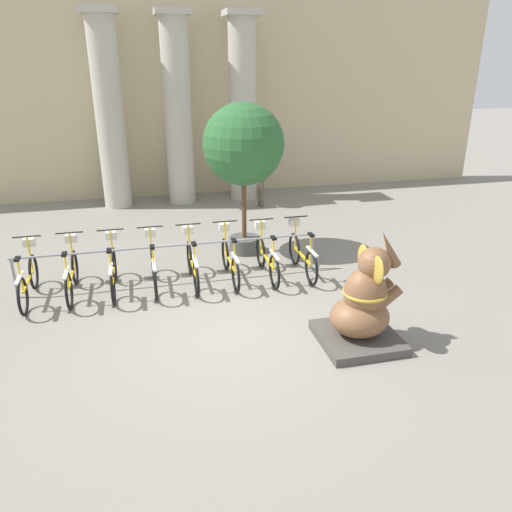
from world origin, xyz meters
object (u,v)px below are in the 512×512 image
at_px(bicycle_1, 72,274).
at_px(bicycle_4, 192,263).
at_px(bicycle_0, 28,279).
at_px(elephant_statue, 363,306).
at_px(bicycle_6, 267,257).
at_px(person_pedestrian, 261,173).
at_px(bicycle_5, 230,260).
at_px(bicycle_2, 113,270).
at_px(bicycle_3, 153,267).
at_px(potted_tree, 244,148).
at_px(bicycle_7, 302,254).

relative_size(bicycle_1, bicycle_4, 1.00).
height_order(bicycle_0, elephant_statue, elephant_statue).
bearing_deg(bicycle_4, bicycle_6, -1.11).
relative_size(bicycle_0, person_pedestrian, 1.06).
relative_size(bicycle_5, bicycle_6, 1.00).
distance_m(bicycle_4, elephant_statue, 3.48).
bearing_deg(bicycle_2, elephant_statue, -36.56).
xyz_separation_m(bicycle_6, elephant_statue, (0.77, -2.66, 0.20)).
bearing_deg(person_pedestrian, bicycle_2, -129.80).
distance_m(bicycle_3, potted_tree, 3.07).
bearing_deg(bicycle_6, bicycle_2, 179.19).
distance_m(bicycle_7, person_pedestrian, 4.82).
xyz_separation_m(bicycle_2, bicycle_4, (1.43, -0.01, 0.00)).
bearing_deg(elephant_statue, bicycle_7, 91.13).
relative_size(bicycle_2, bicycle_4, 1.00).
relative_size(bicycle_6, potted_tree, 0.54).
xyz_separation_m(bicycle_0, bicycle_6, (4.30, -0.00, 0.00)).
xyz_separation_m(bicycle_5, bicycle_6, (0.72, -0.04, 0.00)).
height_order(bicycle_3, bicycle_4, same).
relative_size(bicycle_7, person_pedestrian, 1.06).
bearing_deg(elephant_statue, bicycle_4, 129.37).
distance_m(bicycle_0, bicycle_4, 2.87).
distance_m(bicycle_1, elephant_statue, 5.13).
bearing_deg(bicycle_5, bicycle_4, -179.18).
bearing_deg(bicycle_5, potted_tree, 67.02).
bearing_deg(bicycle_0, person_pedestrian, 41.58).
distance_m(bicycle_3, bicycle_4, 0.72).
height_order(bicycle_5, bicycle_6, same).
distance_m(bicycle_1, bicycle_7, 4.30).
height_order(bicycle_2, person_pedestrian, person_pedestrian).
relative_size(bicycle_5, elephant_statue, 0.96).
distance_m(bicycle_3, bicycle_7, 2.87).
distance_m(person_pedestrian, potted_tree, 3.82).
height_order(bicycle_4, bicycle_7, same).
distance_m(bicycle_2, potted_tree, 3.59).
height_order(bicycle_7, person_pedestrian, person_pedestrian).
height_order(bicycle_3, elephant_statue, elephant_statue).
bearing_deg(bicycle_0, bicycle_2, 1.46).
relative_size(bicycle_4, bicycle_5, 1.00).
height_order(bicycle_4, bicycle_5, same).
xyz_separation_m(bicycle_3, bicycle_7, (2.87, -0.04, 0.00)).
bearing_deg(person_pedestrian, bicycle_0, -138.42).
height_order(bicycle_1, person_pedestrian, person_pedestrian).
distance_m(bicycle_4, potted_tree, 2.67).
bearing_deg(bicycle_6, potted_tree, 95.43).
bearing_deg(elephant_statue, bicycle_6, 106.15).
xyz_separation_m(bicycle_5, person_pedestrian, (1.80, 4.74, 0.55)).
bearing_deg(bicycle_7, bicycle_2, 179.43).
relative_size(bicycle_1, bicycle_5, 1.00).
height_order(elephant_statue, potted_tree, potted_tree).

